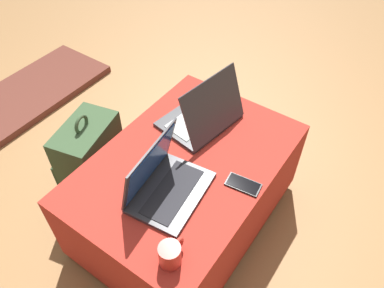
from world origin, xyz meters
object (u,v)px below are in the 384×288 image
object	(u,v)px
laptop_near	(164,183)
coffee_mug	(171,254)
cell_phone	(243,184)
laptop_far	(204,115)
backpack	(90,161)

from	to	relation	value
laptop_near	coffee_mug	size ratio (longest dim) A/B	3.14
cell_phone	coffee_mug	distance (m)	0.42
cell_phone	coffee_mug	xyz separation A→B (m)	(-0.41, 0.04, 0.04)
laptop_near	laptop_far	world-z (taller)	laptop_far
laptop_near	backpack	size ratio (longest dim) A/B	0.67
laptop_near	laptop_far	xyz separation A→B (m)	(0.40, 0.09, 0.00)
cell_phone	backpack	size ratio (longest dim) A/B	0.27
cell_phone	laptop_far	bearing A→B (deg)	-129.04
coffee_mug	cell_phone	bearing A→B (deg)	-5.72
backpack	coffee_mug	size ratio (longest dim) A/B	4.69
laptop_far	cell_phone	distance (m)	0.38
laptop_near	cell_phone	size ratio (longest dim) A/B	2.44
laptop_near	backpack	bearing A→B (deg)	77.00
laptop_near	coffee_mug	bearing A→B (deg)	-144.88
cell_phone	coffee_mug	bearing A→B (deg)	-12.93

